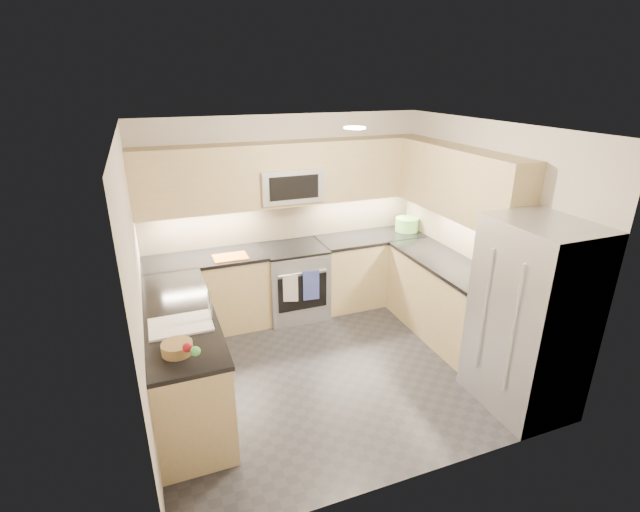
{
  "coord_description": "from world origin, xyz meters",
  "views": [
    {
      "loc": [
        -1.62,
        -3.9,
        2.94
      ],
      "look_at": [
        0.0,
        0.35,
        1.15
      ],
      "focal_mm": 26.0,
      "sensor_mm": 36.0,
      "label": 1
    }
  ],
  "objects": [
    {
      "name": "wall_front",
      "position": [
        0.0,
        -1.6,
        1.25
      ],
      "size": [
        3.6,
        0.02,
        2.5
      ],
      "primitive_type": "cube",
      "color": "beige",
      "rests_on": "floor"
    },
    {
      "name": "fridge_handle_left",
      "position": [
        1.08,
        -1.33,
        0.95
      ],
      "size": [
        0.02,
        0.02,
        1.2
      ],
      "primitive_type": "cylinder",
      "color": "#B2B5BA",
      "rests_on": "refrigerator"
    },
    {
      "name": "sink_basin",
      "position": [
        -1.5,
        -0.25,
        0.88
      ],
      "size": [
        0.52,
        0.38,
        0.16
      ],
      "primitive_type": "cube",
      "color": "white",
      "rests_on": "base_cab_peninsula"
    },
    {
      "name": "wall_back",
      "position": [
        0.0,
        1.6,
        1.25
      ],
      "size": [
        3.6,
        0.02,
        2.5
      ],
      "primitive_type": "cube",
      "color": "beige",
      "rests_on": "floor"
    },
    {
      "name": "dish_towel_check",
      "position": [
        -0.17,
        0.91,
        0.55
      ],
      "size": [
        0.17,
        0.07,
        0.34
      ],
      "primitive_type": "cube",
      "rotation": [
        0.0,
        0.0,
        -0.33
      ],
      "color": "silver",
      "rests_on": "oven_handle"
    },
    {
      "name": "backsplash_back",
      "position": [
        0.0,
        1.6,
        1.2
      ],
      "size": [
        3.6,
        0.01,
        0.51
      ],
      "primitive_type": "cube",
      "color": "tan",
      "rests_on": "wall_back"
    },
    {
      "name": "base_cab_right",
      "position": [
        1.5,
        0.15,
        0.45
      ],
      "size": [
        0.6,
        1.7,
        0.9
      ],
      "primitive_type": "cube",
      "color": "tan",
      "rests_on": "floor"
    },
    {
      "name": "base_cab_peninsula",
      "position": [
        -1.5,
        0.0,
        0.45
      ],
      "size": [
        0.6,
        2.0,
        0.9
      ],
      "primitive_type": "cube",
      "color": "tan",
      "rests_on": "floor"
    },
    {
      "name": "wall_left",
      "position": [
        -1.8,
        0.0,
        1.25
      ],
      "size": [
        0.02,
        3.2,
        2.5
      ],
      "primitive_type": "cube",
      "color": "beige",
      "rests_on": "floor"
    },
    {
      "name": "range_cooktop",
      "position": [
        0.0,
        1.28,
        0.92
      ],
      "size": [
        0.76,
        0.65,
        0.03
      ],
      "primitive_type": "cube",
      "color": "black",
      "rests_on": "gas_range"
    },
    {
      "name": "ceiling",
      "position": [
        0.0,
        0.0,
        2.5
      ],
      "size": [
        3.6,
        3.2,
        0.02
      ],
      "primitive_type": "cube",
      "color": "beige",
      "rests_on": "wall_back"
    },
    {
      "name": "fridge_handle_right",
      "position": [
        1.08,
        -0.97,
        0.95
      ],
      "size": [
        0.02,
        0.02,
        1.2
      ],
      "primitive_type": "cylinder",
      "color": "#B2B5BA",
      "rests_on": "refrigerator"
    },
    {
      "name": "dish_towel_blue",
      "position": [
        0.1,
        0.91,
        0.55
      ],
      "size": [
        0.2,
        0.03,
        0.38
      ],
      "primitive_type": "cube",
      "rotation": [
        0.0,
        0.0,
        -0.09
      ],
      "color": "#313B89",
      "rests_on": "oven_handle"
    },
    {
      "name": "refrigerator",
      "position": [
        1.45,
        -1.15,
        0.9
      ],
      "size": [
        0.7,
        0.9,
        1.8
      ],
      "primitive_type": "cube",
      "color": "#A2A3AA",
      "rests_on": "floor"
    },
    {
      "name": "wall_right",
      "position": [
        1.8,
        0.0,
        1.25
      ],
      "size": [
        0.02,
        3.2,
        2.5
      ],
      "primitive_type": "cube",
      "color": "beige",
      "rests_on": "floor"
    },
    {
      "name": "oven_door_glass",
      "position": [
        0.0,
        0.95,
        0.45
      ],
      "size": [
        0.62,
        0.02,
        0.45
      ],
      "primitive_type": "cube",
      "color": "black",
      "rests_on": "gas_range"
    },
    {
      "name": "microwave",
      "position": [
        0.0,
        1.4,
        1.7
      ],
      "size": [
        0.76,
        0.4,
        0.4
      ],
      "primitive_type": "cube",
      "color": "#ADAFB5",
      "rests_on": "upper_cab_back"
    },
    {
      "name": "fruit_basket",
      "position": [
        -1.56,
        -0.67,
        0.98
      ],
      "size": [
        0.26,
        0.26,
        0.09
      ],
      "primitive_type": "cylinder",
      "rotation": [
        0.0,
        0.0,
        0.09
      ],
      "color": "olive",
      "rests_on": "countertop_peninsula"
    },
    {
      "name": "countertop_back_right",
      "position": [
        1.09,
        1.3,
        0.92
      ],
      "size": [
        1.42,
        0.63,
        0.04
      ],
      "primitive_type": "cube",
      "color": "black",
      "rests_on": "base_cab_back_right"
    },
    {
      "name": "floor",
      "position": [
        0.0,
        0.0,
        0.0
      ],
      "size": [
        3.6,
        3.2,
        0.0
      ],
      "primitive_type": "cube",
      "color": "#25262B",
      "rests_on": "ground"
    },
    {
      "name": "countertop_back_left",
      "position": [
        -1.09,
        1.3,
        0.92
      ],
      "size": [
        1.42,
        0.63,
        0.04
      ],
      "primitive_type": "cube",
      "color": "black",
      "rests_on": "base_cab_back_left"
    },
    {
      "name": "countertop_peninsula",
      "position": [
        -1.5,
        0.0,
        0.92
      ],
      "size": [
        0.63,
        2.0,
        0.04
      ],
      "primitive_type": "cube",
      "color": "black",
      "rests_on": "base_cab_peninsula"
    },
    {
      "name": "upper_cab_right",
      "position": [
        1.62,
        0.28,
        1.83
      ],
      "size": [
        0.35,
        1.95,
        0.75
      ],
      "primitive_type": "cube",
      "color": "tan",
      "rests_on": "wall_right"
    },
    {
      "name": "upper_cab_back",
      "position": [
        0.0,
        1.43,
        1.83
      ],
      "size": [
        3.6,
        0.35,
        0.75
      ],
      "primitive_type": "cube",
      "color": "tan",
      "rests_on": "wall_back"
    },
    {
      "name": "oven_handle",
      "position": [
        0.0,
        0.93,
        0.72
      ],
      "size": [
        0.6,
        0.02,
        0.02
      ],
      "primitive_type": "cylinder",
      "rotation": [
        0.0,
        1.57,
        0.0
      ],
      "color": "#B2B5BA",
      "rests_on": "gas_range"
    },
    {
      "name": "cutting_board",
      "position": [
        -0.81,
        1.18,
        0.95
      ],
      "size": [
        0.39,
        0.28,
        0.01
      ],
      "primitive_type": "cube",
      "rotation": [
        0.0,
        0.0,
        -0.0
      ],
      "color": "orange",
      "rests_on": "countertop_back_left"
    },
    {
      "name": "utensil_bowl",
      "position": [
        1.64,
        1.32,
        1.03
      ],
      "size": [
        0.33,
        0.33,
        0.18
      ],
      "primitive_type": "cylinder",
      "rotation": [
        0.0,
        0.0,
        -0.05
      ],
      "color": "#5DA546",
      "rests_on": "countertop_back_right"
    },
    {
      "name": "base_cab_back_right",
      "position": [
        1.09,
        1.3,
        0.45
      ],
      "size": [
        1.42,
        0.6,
        0.9
      ],
      "primitive_type": "cube",
      "color": "tan",
      "rests_on": "floor"
    },
    {
      "name": "base_cab_back_left",
      "position": [
        -1.09,
        1.3,
        0.45
      ],
      "size": [
        1.42,
        0.6,
        0.9
      ],
      "primitive_type": "cube",
      "color": "tan",
      "rests_on": "floor"
    },
    {
      "name": "countertop_right",
      "position": [
        1.5,
        0.15,
        0.92
      ],
      "size": [
        0.63,
        1.7,
        0.04
      ],
      "primitive_type": "cube",
      "color": "black",
      "rests_on": "base_cab_right"
    },
    {
      "name": "fruit_apple",
      "position": [
        -1.49,
        -0.8,
        1.05
      ],
      "size": [
        0.08,
        0.08,
        0.08
      ],
      "primitive_type": "sphere",
      "color": "#A1121C",
      "rests_on": "fruit_basket"
    },
    {
      "name": "backsplash_right",
      "position": [
        1.8,
        0.45,
        1.2
      ],
      "size": [
        0.01,
        2.3,
        0.51
      ],
      "primitive_type": "cube",
      "color": "tan",
      "rests_on": "wall_right"
    },
    {
      "name": "gas_range",
      "position": [
        0.0,
        1.28,
        0.46
      ],
      "size": [
        0.76,
        0.65,
        0.91
      ],
      "primitive_type": "cube",
      "color": "gray",
      "rests_on": "floor"
    },
    {
      "name": "fruit_pear",
      "position": [
        -1.44,
        -0.88,
        1.05
      ],
      "size": [
        0.07,
        0.07,
        0.07
      ],
      "primitive_type": "sphere",
      "color": "green",
      "rests_on": "fruit_basket"
    },
    {
      "name": "faucet",
      "position": [
        -1.24,
        -0.25,
        1.08
      ],
      "size": [
        0.03,
        0.03,
        0.28
      ],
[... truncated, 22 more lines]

